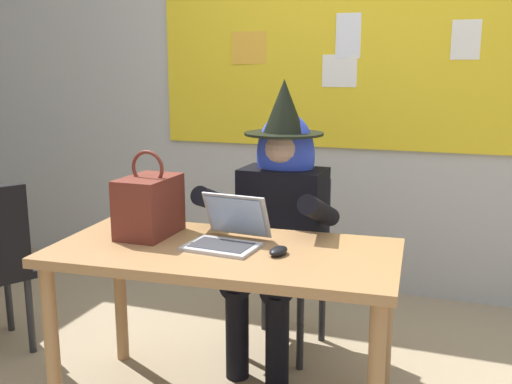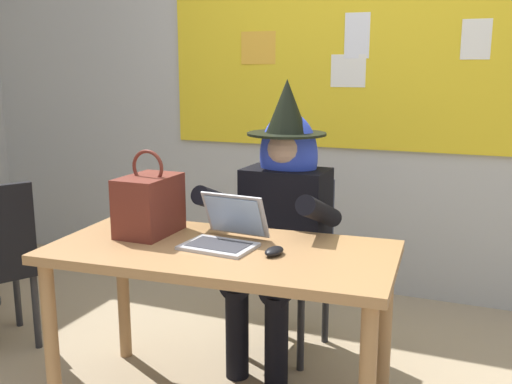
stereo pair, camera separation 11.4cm
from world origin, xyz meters
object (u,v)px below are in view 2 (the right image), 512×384
desk_main (221,269)px  handbag (149,204)px  chair_at_desk (290,254)px  laptop (225,234)px  person_costumed (282,207)px  computer_mouse (274,251)px

desk_main → handbag: size_ratio=3.87×
chair_at_desk → laptop: bearing=-0.8°
desk_main → handbag: 0.45m
person_costumed → laptop: 0.54m
desk_main → laptop: laptop is taller
chair_at_desk → person_costumed: size_ratio=0.63×
person_costumed → computer_mouse: bearing=18.1°
person_costumed → computer_mouse: (0.18, -0.60, -0.03)m
laptop → handbag: bearing=-178.9°
desk_main → chair_at_desk: chair_at_desk is taller
chair_at_desk → computer_mouse: chair_at_desk is taller
desk_main → chair_at_desk: size_ratio=1.64×
laptop → handbag: size_ratio=0.83×
desk_main → computer_mouse: bearing=-3.0°
chair_at_desk → computer_mouse: 0.78m
laptop → computer_mouse: 0.25m
desk_main → chair_at_desk: (0.06, 0.70, -0.14)m
desk_main → computer_mouse: (0.24, -0.01, 0.11)m
person_costumed → laptop: person_costumed is taller
desk_main → person_costumed: person_costumed is taller
laptop → person_costumed: bearing=88.2°
desk_main → handbag: (-0.38, 0.07, 0.23)m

